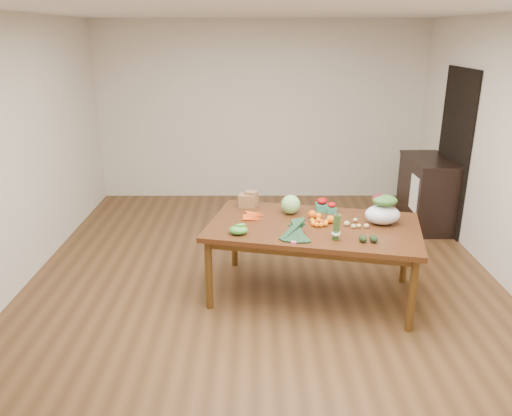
{
  "coord_description": "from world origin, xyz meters",
  "views": [
    {
      "loc": [
        -0.09,
        -4.7,
        2.51
      ],
      "look_at": [
        -0.08,
        0.0,
        0.85
      ],
      "focal_mm": 35.0,
      "sensor_mm": 36.0,
      "label": 1
    }
  ],
  "objects_px": {
    "cabbage": "(291,204)",
    "kale_bunch": "(295,231)",
    "cabinet": "(426,193)",
    "salad_bag": "(383,211)",
    "paper_bag": "(247,199)",
    "dining_table": "(312,260)",
    "asparagus_bundle": "(336,227)",
    "mandarin_cluster": "(318,221)"
  },
  "relations": [
    {
      "from": "asparagus_bundle",
      "to": "salad_bag",
      "type": "relative_size",
      "value": 0.74
    },
    {
      "from": "paper_bag",
      "to": "kale_bunch",
      "type": "xyz_separation_m",
      "value": [
        0.44,
        -0.88,
        -0.0
      ]
    },
    {
      "from": "salad_bag",
      "to": "mandarin_cluster",
      "type": "bearing_deg",
      "value": -177.15
    },
    {
      "from": "mandarin_cluster",
      "to": "kale_bunch",
      "type": "xyz_separation_m",
      "value": [
        -0.25,
        -0.35,
        0.04
      ]
    },
    {
      "from": "paper_bag",
      "to": "asparagus_bundle",
      "type": "relative_size",
      "value": 0.95
    },
    {
      "from": "dining_table",
      "to": "asparagus_bundle",
      "type": "distance_m",
      "value": 0.64
    },
    {
      "from": "cabinet",
      "to": "cabbage",
      "type": "height_order",
      "value": "cabbage"
    },
    {
      "from": "cabinet",
      "to": "dining_table",
      "type": "bearing_deg",
      "value": -132.54
    },
    {
      "from": "cabinet",
      "to": "cabbage",
      "type": "xyz_separation_m",
      "value": [
        -1.94,
        -1.58,
        0.38
      ]
    },
    {
      "from": "cabinet",
      "to": "salad_bag",
      "type": "bearing_deg",
      "value": -119.91
    },
    {
      "from": "kale_bunch",
      "to": "salad_bag",
      "type": "relative_size",
      "value": 1.18
    },
    {
      "from": "cabinet",
      "to": "asparagus_bundle",
      "type": "relative_size",
      "value": 4.08
    },
    {
      "from": "dining_table",
      "to": "salad_bag",
      "type": "bearing_deg",
      "value": 14.77
    },
    {
      "from": "cabbage",
      "to": "asparagus_bundle",
      "type": "xyz_separation_m",
      "value": [
        0.36,
        -0.69,
        0.03
      ]
    },
    {
      "from": "dining_table",
      "to": "salad_bag",
      "type": "xyz_separation_m",
      "value": [
        0.66,
        0.03,
        0.51
      ]
    },
    {
      "from": "kale_bunch",
      "to": "cabinet",
      "type": "bearing_deg",
      "value": 61.56
    },
    {
      "from": "cabinet",
      "to": "kale_bunch",
      "type": "relative_size",
      "value": 2.55
    },
    {
      "from": "paper_bag",
      "to": "salad_bag",
      "type": "bearing_deg",
      "value": -20.87
    },
    {
      "from": "cabinet",
      "to": "mandarin_cluster",
      "type": "xyz_separation_m",
      "value": [
        -1.7,
        -1.9,
        0.32
      ]
    },
    {
      "from": "cabbage",
      "to": "kale_bunch",
      "type": "height_order",
      "value": "cabbage"
    },
    {
      "from": "asparagus_bundle",
      "to": "kale_bunch",
      "type": "bearing_deg",
      "value": -171.43
    },
    {
      "from": "cabinet",
      "to": "paper_bag",
      "type": "height_order",
      "value": "cabinet"
    },
    {
      "from": "kale_bunch",
      "to": "paper_bag",
      "type": "bearing_deg",
      "value": 129.1
    },
    {
      "from": "paper_bag",
      "to": "cabbage",
      "type": "xyz_separation_m",
      "value": [
        0.45,
        -0.21,
        0.01
      ]
    },
    {
      "from": "asparagus_bundle",
      "to": "mandarin_cluster",
      "type": "bearing_deg",
      "value": 119.09
    },
    {
      "from": "salad_bag",
      "to": "dining_table",
      "type": "bearing_deg",
      "value": -177.67
    },
    {
      "from": "cabbage",
      "to": "dining_table",
      "type": "bearing_deg",
      "value": -57.29
    },
    {
      "from": "cabbage",
      "to": "mandarin_cluster",
      "type": "bearing_deg",
      "value": -52.55
    },
    {
      "from": "cabinet",
      "to": "kale_bunch",
      "type": "height_order",
      "value": "cabinet"
    },
    {
      "from": "paper_bag",
      "to": "salad_bag",
      "type": "distance_m",
      "value": 1.41
    },
    {
      "from": "dining_table",
      "to": "mandarin_cluster",
      "type": "relative_size",
      "value": 11.13
    },
    {
      "from": "cabinet",
      "to": "kale_bunch",
      "type": "xyz_separation_m",
      "value": [
        -1.95,
        -2.25,
        0.36
      ]
    },
    {
      "from": "kale_bunch",
      "to": "mandarin_cluster",
      "type": "bearing_deg",
      "value": 66.92
    },
    {
      "from": "cabinet",
      "to": "paper_bag",
      "type": "relative_size",
      "value": 4.3
    },
    {
      "from": "kale_bunch",
      "to": "asparagus_bundle",
      "type": "bearing_deg",
      "value": 8.57
    },
    {
      "from": "cabbage",
      "to": "mandarin_cluster",
      "type": "relative_size",
      "value": 1.1
    },
    {
      "from": "dining_table",
      "to": "cabinet",
      "type": "xyz_separation_m",
      "value": [
        1.74,
        1.9,
        0.1
      ]
    },
    {
      "from": "dining_table",
      "to": "asparagus_bundle",
      "type": "height_order",
      "value": "asparagus_bundle"
    },
    {
      "from": "cabbage",
      "to": "salad_bag",
      "type": "bearing_deg",
      "value": -18.4
    },
    {
      "from": "asparagus_bundle",
      "to": "salad_bag",
      "type": "bearing_deg",
      "value": 50.72
    },
    {
      "from": "cabbage",
      "to": "asparagus_bundle",
      "type": "relative_size",
      "value": 0.79
    },
    {
      "from": "mandarin_cluster",
      "to": "dining_table",
      "type": "bearing_deg",
      "value": 174.7
    }
  ]
}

